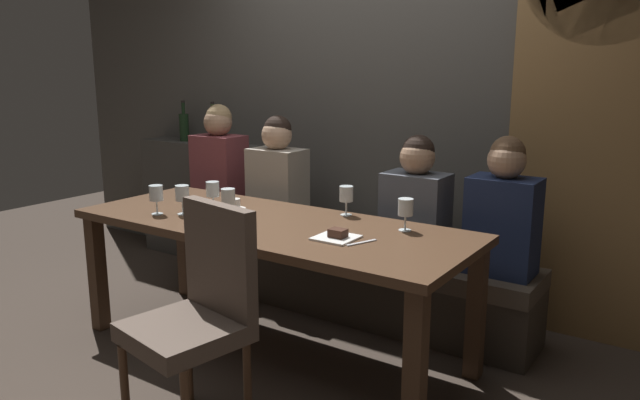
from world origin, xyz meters
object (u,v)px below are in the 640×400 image
object	(u,v)px
diner_far_end	(416,201)
wine_bottle_pale_label	(213,128)
wine_glass_near_left	(228,198)
fork_on_table	(362,243)
diner_redhead	(220,166)
wine_glass_far_right	(156,194)
wine_glass_center_back	(213,190)
diner_bearded	(277,178)
dessert_plate	(337,236)
diner_near_end	(503,210)
espresso_cup	(235,205)
wine_glass_end_left	(406,209)
wine_glass_near_right	(182,194)
dining_table	(270,237)
banquette_bench	(339,276)
wine_glass_end_right	(346,195)
chair_near_side	(200,305)
wine_bottle_dark_red	(184,126)

from	to	relation	value
diner_far_end	wine_bottle_pale_label	size ratio (longest dim) A/B	2.22
wine_glass_near_left	fork_on_table	xyz separation A→B (m)	(0.84, -0.01, -0.11)
wine_bottle_pale_label	wine_glass_near_left	bearing A→B (deg)	-43.57
diner_redhead	wine_glass_far_right	world-z (taller)	diner_redhead
wine_glass_near_left	wine_glass_center_back	bearing A→B (deg)	154.41
diner_bearded	dessert_plate	world-z (taller)	diner_bearded
diner_bearded	diner_near_end	world-z (taller)	diner_bearded
wine_bottle_pale_label	wine_glass_near_left	distance (m)	1.63
espresso_cup	wine_glass_center_back	bearing A→B (deg)	-143.62
wine_glass_end_left	diner_near_end	bearing A→B (deg)	53.45
wine_glass_near_right	wine_glass_near_left	bearing A→B (deg)	15.19
dining_table	fork_on_table	bearing A→B (deg)	-7.32
dessert_plate	diner_redhead	bearing A→B (deg)	152.08
diner_far_end	wine_glass_end_left	distance (m)	0.47
banquette_bench	diner_far_end	xyz separation A→B (m)	(0.53, -0.03, 0.56)
diner_redhead	wine_glass_near_right	xyz separation A→B (m)	(0.54, -0.87, 0.01)
wine_glass_center_back	wine_glass_near_right	bearing A→B (deg)	-109.34
wine_glass_end_right	fork_on_table	distance (m)	0.56
diner_bearded	wine_bottle_pale_label	bearing A→B (deg)	158.58
diner_near_end	wine_glass_end_right	size ratio (longest dim) A/B	4.54
diner_bearded	wine_glass_near_right	size ratio (longest dim) A/B	4.79
dining_table	espresso_cup	world-z (taller)	espresso_cup
diner_near_end	wine_glass_center_back	world-z (taller)	diner_near_end
dessert_plate	fork_on_table	bearing A→B (deg)	0.76
wine_glass_end_right	fork_on_table	size ratio (longest dim) A/B	0.96
diner_bearded	diner_near_end	bearing A→B (deg)	0.95
wine_glass_near_left	wine_bottle_pale_label	bearing A→B (deg)	136.43
wine_glass_center_back	wine_bottle_pale_label	bearing A→B (deg)	133.45
wine_glass_near_left	wine_glass_far_right	distance (m)	0.42
diner_redhead	wine_glass_near_left	bearing A→B (deg)	-44.34
diner_bearded	wine_bottle_pale_label	world-z (taller)	wine_bottle_pale_label
wine_glass_near_right	wine_glass_far_right	size ratio (longest dim) A/B	1.00
diner_redhead	fork_on_table	size ratio (longest dim) A/B	4.91
diner_redhead	diner_bearded	world-z (taller)	diner_redhead
dining_table	chair_near_side	xyz separation A→B (m)	(0.20, -0.72, -0.09)
banquette_bench	diner_far_end	distance (m)	0.77
diner_redhead	wine_glass_end_right	size ratio (longest dim) A/B	5.09
wine_bottle_dark_red	chair_near_side	bearing A→B (deg)	-42.62
banquette_bench	diner_near_end	size ratio (longest dim) A/B	3.36
wine_bottle_dark_red	wine_glass_end_right	world-z (taller)	wine_bottle_dark_red
banquette_bench	wine_bottle_pale_label	world-z (taller)	wine_bottle_pale_label
diner_far_end	espresso_cup	bearing A→B (deg)	-146.54
wine_bottle_dark_red	wine_glass_end_left	distance (m)	2.51
wine_glass_far_right	fork_on_table	world-z (taller)	wine_glass_far_right
wine_glass_near_right	wine_glass_far_right	xyz separation A→B (m)	(-0.12, -0.08, 0.00)
wine_glass_center_back	wine_glass_end_right	xyz separation A→B (m)	(0.70, 0.32, 0.00)
diner_far_end	diner_near_end	world-z (taller)	diner_near_end
dining_table	diner_redhead	distance (m)	1.27
diner_bearded	wine_bottle_dark_red	distance (m)	1.29
wine_glass_center_back	fork_on_table	distance (m)	1.06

